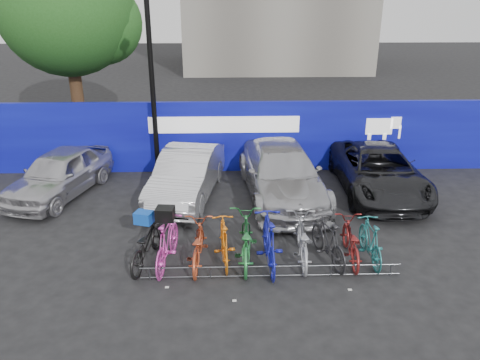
{
  "coord_description": "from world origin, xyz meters",
  "views": [
    {
      "loc": [
        -0.92,
        -9.16,
        5.72
      ],
      "look_at": [
        -0.59,
        2.0,
        1.23
      ],
      "focal_mm": 35.0,
      "sensor_mm": 36.0,
      "label": 1
    }
  ],
  "objects_px": {
    "bike_0": "(146,243)",
    "bike_3": "(224,241)",
    "car_2": "(282,172)",
    "bike_5": "(269,241)",
    "bike_rack": "(271,271)",
    "bike_1": "(167,242)",
    "tree": "(73,11)",
    "bike_8": "(350,241)",
    "bike_6": "(302,240)",
    "bike_7": "(328,241)",
    "bike_2": "(197,245)",
    "lamppost": "(152,78)",
    "bike_9": "(370,241)",
    "car_0": "(59,173)",
    "car_1": "(187,175)",
    "bike_4": "(245,240)",
    "car_3": "(378,171)"
  },
  "relations": [
    {
      "from": "bike_0",
      "to": "bike_3",
      "type": "distance_m",
      "value": 1.75
    },
    {
      "from": "car_2",
      "to": "bike_5",
      "type": "bearing_deg",
      "value": -105.34
    },
    {
      "from": "bike_rack",
      "to": "bike_3",
      "type": "bearing_deg",
      "value": 145.3
    },
    {
      "from": "bike_1",
      "to": "tree",
      "type": "bearing_deg",
      "value": -57.77
    },
    {
      "from": "bike_5",
      "to": "bike_8",
      "type": "xyz_separation_m",
      "value": [
        1.88,
        0.2,
        -0.14
      ]
    },
    {
      "from": "bike_6",
      "to": "bike_7",
      "type": "relative_size",
      "value": 1.1
    },
    {
      "from": "car_2",
      "to": "bike_2",
      "type": "bearing_deg",
      "value": -126.61
    },
    {
      "from": "lamppost",
      "to": "bike_2",
      "type": "distance_m",
      "value": 6.27
    },
    {
      "from": "tree",
      "to": "bike_1",
      "type": "relative_size",
      "value": 4.14
    },
    {
      "from": "bike_0",
      "to": "bike_9",
      "type": "height_order",
      "value": "bike_0"
    },
    {
      "from": "car_0",
      "to": "bike_3",
      "type": "height_order",
      "value": "car_0"
    },
    {
      "from": "bike_rack",
      "to": "car_1",
      "type": "distance_m",
      "value": 4.89
    },
    {
      "from": "car_2",
      "to": "bike_7",
      "type": "distance_m",
      "value": 3.76
    },
    {
      "from": "car_2",
      "to": "bike_9",
      "type": "bearing_deg",
      "value": -71.29
    },
    {
      "from": "car_2",
      "to": "bike_5",
      "type": "height_order",
      "value": "car_2"
    },
    {
      "from": "tree",
      "to": "bike_9",
      "type": "xyz_separation_m",
      "value": [
        9.08,
        -10.0,
        -4.57
      ]
    },
    {
      "from": "bike_6",
      "to": "bike_9",
      "type": "distance_m",
      "value": 1.55
    },
    {
      "from": "bike_0",
      "to": "bike_4",
      "type": "xyz_separation_m",
      "value": [
        2.23,
        0.01,
        0.04
      ]
    },
    {
      "from": "bike_0",
      "to": "bike_9",
      "type": "bearing_deg",
      "value": -169.12
    },
    {
      "from": "bike_2",
      "to": "bike_8",
      "type": "bearing_deg",
      "value": -176.16
    },
    {
      "from": "bike_4",
      "to": "bike_5",
      "type": "height_order",
      "value": "bike_5"
    },
    {
      "from": "bike_1",
      "to": "bike_6",
      "type": "relative_size",
      "value": 0.98
    },
    {
      "from": "bike_3",
      "to": "bike_7",
      "type": "xyz_separation_m",
      "value": [
        2.35,
        -0.05,
        0.01
      ]
    },
    {
      "from": "car_1",
      "to": "bike_1",
      "type": "xyz_separation_m",
      "value": [
        -0.15,
        -3.78,
        -0.15
      ]
    },
    {
      "from": "car_0",
      "to": "bike_2",
      "type": "distance_m",
      "value": 5.91
    },
    {
      "from": "bike_4",
      "to": "bike_7",
      "type": "xyz_separation_m",
      "value": [
        1.87,
        -0.06,
        -0.02
      ]
    },
    {
      "from": "car_3",
      "to": "bike_rack",
      "type": "bearing_deg",
      "value": -127.11
    },
    {
      "from": "car_1",
      "to": "bike_6",
      "type": "relative_size",
      "value": 2.25
    },
    {
      "from": "lamppost",
      "to": "bike_1",
      "type": "height_order",
      "value": "lamppost"
    },
    {
      "from": "bike_1",
      "to": "bike_2",
      "type": "distance_m",
      "value": 0.67
    },
    {
      "from": "bike_1",
      "to": "bike_7",
      "type": "bearing_deg",
      "value": -171.06
    },
    {
      "from": "car_1",
      "to": "car_3",
      "type": "distance_m",
      "value": 5.79
    },
    {
      "from": "car_1",
      "to": "bike_6",
      "type": "height_order",
      "value": "car_1"
    },
    {
      "from": "bike_0",
      "to": "bike_9",
      "type": "distance_m",
      "value": 5.06
    },
    {
      "from": "lamppost",
      "to": "bike_7",
      "type": "distance_m",
      "value": 7.54
    },
    {
      "from": "bike_2",
      "to": "bike_4",
      "type": "distance_m",
      "value": 1.08
    },
    {
      "from": "bike_0",
      "to": "bike_6",
      "type": "distance_m",
      "value": 3.51
    },
    {
      "from": "bike_0",
      "to": "bike_7",
      "type": "distance_m",
      "value": 4.1
    },
    {
      "from": "bike_1",
      "to": "bike_8",
      "type": "bearing_deg",
      "value": -170.38
    },
    {
      "from": "car_0",
      "to": "car_3",
      "type": "xyz_separation_m",
      "value": [
        9.61,
        -0.03,
        -0.01
      ]
    },
    {
      "from": "car_0",
      "to": "car_1",
      "type": "relative_size",
      "value": 0.94
    },
    {
      "from": "bike_5",
      "to": "bike_rack",
      "type": "bearing_deg",
      "value": 88.92
    },
    {
      "from": "tree",
      "to": "bike_9",
      "type": "height_order",
      "value": "tree"
    },
    {
      "from": "bike_3",
      "to": "bike_8",
      "type": "bearing_deg",
      "value": 175.6
    },
    {
      "from": "bike_0",
      "to": "bike_7",
      "type": "xyz_separation_m",
      "value": [
        4.1,
        -0.05,
        0.02
      ]
    },
    {
      "from": "tree",
      "to": "bike_9",
      "type": "bearing_deg",
      "value": -47.76
    },
    {
      "from": "bike_3",
      "to": "bike_9",
      "type": "relative_size",
      "value": 1.03
    },
    {
      "from": "car_2",
      "to": "bike_8",
      "type": "height_order",
      "value": "car_2"
    },
    {
      "from": "bike_9",
      "to": "bike_6",
      "type": "bearing_deg",
      "value": -3.41
    },
    {
      "from": "car_0",
      "to": "bike_5",
      "type": "bearing_deg",
      "value": -18.15
    }
  ]
}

